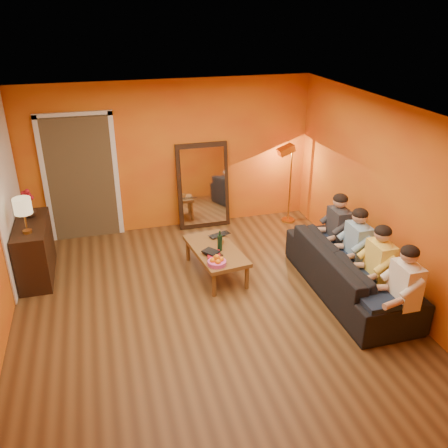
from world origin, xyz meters
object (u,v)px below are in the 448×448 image
object	(u,v)px
table_lamp	(24,216)
dog	(326,268)
mirror_frame	(203,186)
person_far_right	(338,232)
sideboard	(35,250)
tumbler	(221,242)
person_mid_left	(379,269)
floor_lamp	(290,185)
wine_bottle	(220,241)
coffee_table	(216,261)
laptop	(221,236)
sofa	(350,270)
person_mid_right	(357,249)
person_far_left	(404,292)
vase	(30,211)

from	to	relation	value
table_lamp	dog	size ratio (longest dim) A/B	0.87
mirror_frame	person_far_right	size ratio (longest dim) A/B	1.25
sideboard	person_far_right	size ratio (longest dim) A/B	0.97
sideboard	table_lamp	bearing A→B (deg)	-90.00
person_far_right	tumbler	bearing A→B (deg)	165.35
person_mid_left	person_far_right	xyz separation A→B (m)	(0.00, 1.10, 0.00)
floor_lamp	sideboard	bearing A→B (deg)	-172.08
wine_bottle	tumbler	distance (m)	0.21
coffee_table	floor_lamp	world-z (taller)	floor_lamp
floor_lamp	laptop	bearing A→B (deg)	-147.54
sideboard	sofa	distance (m)	4.54
dog	wine_bottle	distance (m)	1.57
dog	tumbler	bearing A→B (deg)	165.94
mirror_frame	tumbler	world-z (taller)	mirror_frame
mirror_frame	person_mid_right	distance (m)	3.06
person_far_left	tumbler	distance (m)	2.68
person_mid_right	floor_lamp	bearing A→B (deg)	90.74
person_mid_left	mirror_frame	bearing A→B (deg)	116.55
dog	floor_lamp	bearing A→B (deg)	100.29
floor_lamp	dog	distance (m)	2.26
dog	wine_bottle	size ratio (longest dim) A/B	1.89
table_lamp	sofa	xyz separation A→B (m)	(4.24, -1.33, -0.76)
floor_lamp	dog	bearing A→B (deg)	-101.13
dog	person_far_left	size ratio (longest dim) A/B	0.48
person_far_left	wine_bottle	xyz separation A→B (m)	(-1.75, 1.92, -0.03)
person_far_right	tumbler	distance (m)	1.74
floor_lamp	tumbler	world-z (taller)	floor_lamp
floor_lamp	laptop	distance (m)	1.96
table_lamp	coffee_table	size ratio (longest dim) A/B	0.42
mirror_frame	person_mid_right	xyz separation A→B (m)	(1.58, -2.61, -0.15)
vase	coffee_table	bearing A→B (deg)	-19.56
person_mid_right	tumbler	size ratio (longest dim) A/B	12.66
sideboard	person_mid_right	size ratio (longest dim) A/B	0.97
person_mid_right	wine_bottle	size ratio (longest dim) A/B	3.94
person_mid_left	tumbler	size ratio (longest dim) A/B	12.66
table_lamp	wine_bottle	bearing A→B (deg)	-8.96
coffee_table	person_mid_left	size ratio (longest dim) A/B	1.00
sideboard	dog	bearing A→B (deg)	-19.23
wine_bottle	tumbler	xyz separation A→B (m)	(0.07, 0.17, -0.11)
sideboard	floor_lamp	world-z (taller)	floor_lamp
person_far_left	person_mid_left	bearing A→B (deg)	90.00
laptop	vase	xyz separation A→B (m)	(-2.75, 0.56, 0.51)
floor_lamp	mirror_frame	bearing A→B (deg)	167.23
sideboard	dog	xyz separation A→B (m)	(4.01, -1.40, -0.13)
sideboard	person_mid_left	bearing A→B (deg)	-25.48
floor_lamp	person_mid_left	world-z (taller)	floor_lamp
table_lamp	person_far_right	bearing A→B (deg)	-8.87
person_mid_right	tumbler	xyz separation A→B (m)	(-1.68, 0.99, -0.15)
tumbler	vase	xyz separation A→B (m)	(-2.69, 0.79, 0.48)
tumbler	laptop	size ratio (longest dim) A/B	0.28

